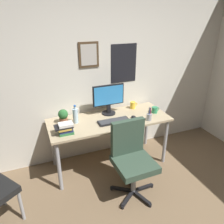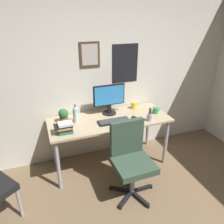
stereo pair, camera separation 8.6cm
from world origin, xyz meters
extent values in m
cube|color=silver|center=(0.00, 2.15, 1.30)|extent=(4.40, 0.08, 2.60)
cube|color=#4C3823|center=(-0.14, 2.11, 1.58)|extent=(0.28, 0.02, 0.34)
cube|color=beige|center=(-0.14, 2.09, 1.58)|extent=(0.22, 0.00, 0.28)
cube|color=black|center=(0.38, 2.11, 1.42)|extent=(0.40, 0.01, 0.56)
cube|color=tan|center=(0.01, 1.74, 0.74)|extent=(1.68, 0.67, 0.03)
cylinder|color=#9EA0A5|center=(-0.77, 1.46, 0.36)|extent=(0.05, 0.05, 0.72)
cylinder|color=#9EA0A5|center=(0.79, 1.46, 0.36)|extent=(0.05, 0.05, 0.72)
cylinder|color=#9EA0A5|center=(-0.77, 2.01, 0.36)|extent=(0.05, 0.05, 0.72)
cylinder|color=#9EA0A5|center=(0.79, 2.01, 0.36)|extent=(0.05, 0.05, 0.72)
cube|color=#334738|center=(0.06, 1.05, 0.46)|extent=(0.47, 0.47, 0.08)
cube|color=#334738|center=(0.06, 1.25, 0.72)|extent=(0.42, 0.08, 0.45)
cylinder|color=#9EA0A5|center=(0.06, 1.05, 0.21)|extent=(0.06, 0.06, 0.42)
cube|color=black|center=(0.20, 1.06, 0.04)|extent=(0.28, 0.05, 0.03)
cylinder|color=black|center=(0.34, 1.06, 0.02)|extent=(0.04, 0.04, 0.04)
cube|color=black|center=(0.10, 1.19, 0.04)|extent=(0.12, 0.28, 0.03)
cylinder|color=black|center=(0.15, 1.32, 0.02)|extent=(0.04, 0.04, 0.04)
cube|color=black|center=(-0.05, 1.13, 0.04)|extent=(0.25, 0.19, 0.03)
cylinder|color=black|center=(-0.17, 1.21, 0.02)|extent=(0.04, 0.04, 0.04)
cube|color=black|center=(-0.05, 0.97, 0.04)|extent=(0.25, 0.20, 0.03)
cylinder|color=black|center=(-0.16, 0.89, 0.02)|extent=(0.04, 0.04, 0.04)
cube|color=black|center=(0.11, 0.92, 0.04)|extent=(0.13, 0.28, 0.03)
cylinder|color=black|center=(0.16, 0.79, 0.02)|extent=(0.04, 0.04, 0.04)
cylinder|color=#9EA0A5|center=(-1.24, 1.17, 0.20)|extent=(0.05, 0.05, 0.41)
cylinder|color=#9EA0A5|center=(-1.45, 1.46, 0.20)|extent=(0.05, 0.05, 0.41)
cylinder|color=black|center=(0.06, 1.91, 0.76)|extent=(0.20, 0.20, 0.01)
cube|color=black|center=(0.06, 1.91, 0.83)|extent=(0.05, 0.04, 0.12)
cube|color=black|center=(0.06, 1.92, 1.04)|extent=(0.46, 0.02, 0.30)
cube|color=#338CD8|center=(0.06, 1.90, 1.04)|extent=(0.43, 0.00, 0.27)
cube|color=black|center=(0.03, 1.63, 0.76)|extent=(0.43, 0.15, 0.02)
cube|color=#38383A|center=(0.03, 1.63, 0.78)|extent=(0.41, 0.13, 0.00)
ellipsoid|color=black|center=(0.33, 1.62, 0.77)|extent=(0.06, 0.11, 0.04)
cylinder|color=silver|center=(-0.45, 1.80, 0.85)|extent=(0.07, 0.07, 0.20)
cylinder|color=silver|center=(-0.45, 1.80, 0.97)|extent=(0.03, 0.03, 0.04)
cylinder|color=#2659B2|center=(-0.45, 1.80, 1.00)|extent=(0.03, 0.03, 0.01)
cylinder|color=yellow|center=(0.47, 1.95, 0.80)|extent=(0.08, 0.08, 0.10)
torus|color=yellow|center=(0.53, 1.95, 0.81)|extent=(0.05, 0.01, 0.05)
cylinder|color=#2D8C59|center=(0.70, 1.69, 0.80)|extent=(0.09, 0.09, 0.09)
torus|color=#2D8C59|center=(0.76, 1.69, 0.80)|extent=(0.05, 0.01, 0.05)
cylinder|color=brown|center=(-0.60, 1.85, 0.79)|extent=(0.11, 0.11, 0.07)
sphere|color=#2D6B33|center=(-0.60, 1.85, 0.88)|extent=(0.13, 0.13, 0.13)
ellipsoid|color=#287A38|center=(-0.63, 1.88, 0.90)|extent=(0.07, 0.08, 0.02)
ellipsoid|color=#287A38|center=(-0.57, 1.88, 0.90)|extent=(0.07, 0.08, 0.02)
ellipsoid|color=#287A38|center=(-0.63, 1.82, 0.91)|extent=(0.08, 0.07, 0.02)
cylinder|color=#9EA0A5|center=(0.50, 1.50, 0.80)|extent=(0.07, 0.07, 0.09)
cylinder|color=#263FBF|center=(0.50, 1.49, 0.88)|extent=(0.01, 0.01, 0.13)
cylinder|color=red|center=(0.51, 1.49, 0.88)|extent=(0.01, 0.01, 0.13)
cylinder|color=black|center=(0.49, 1.50, 0.88)|extent=(0.01, 0.01, 0.13)
cylinder|color=#9EA0A5|center=(0.51, 1.50, 0.88)|extent=(0.01, 0.03, 0.14)
cylinder|color=#9EA0A5|center=(0.49, 1.50, 0.88)|extent=(0.01, 0.02, 0.14)
cube|color=#33723F|center=(-0.63, 1.57, 0.77)|extent=(0.17, 0.13, 0.03)
cube|color=navy|center=(-0.63, 1.56, 0.80)|extent=(0.16, 0.12, 0.03)
cube|color=gold|center=(-0.64, 1.57, 0.83)|extent=(0.16, 0.15, 0.02)
cube|color=black|center=(-0.65, 1.57, 0.85)|extent=(0.22, 0.14, 0.02)
cube|color=silver|center=(-0.62, 1.56, 0.88)|extent=(0.17, 0.12, 0.03)
camera|label=1|loc=(-0.97, -0.80, 2.12)|focal=35.11mm
camera|label=2|loc=(-0.89, -0.83, 2.12)|focal=35.11mm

